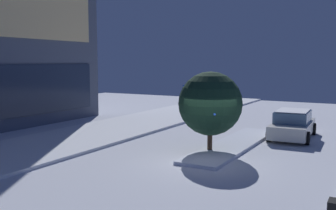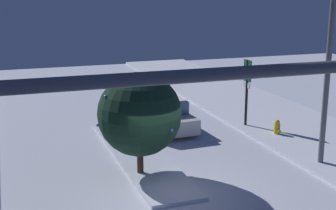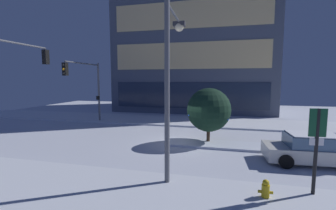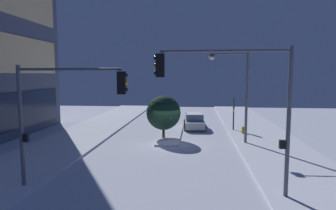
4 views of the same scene
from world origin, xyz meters
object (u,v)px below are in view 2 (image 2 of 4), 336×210
Objects in this scene: street_lamp_arched at (309,39)px; fire_hydrant at (277,129)px; decorated_tree_median at (140,114)px; parking_info_sign at (247,85)px; car_near at (162,113)px.

fire_hydrant is (3.56, -1.22, -4.27)m from street_lamp_arched.
decorated_tree_median is at bearing -13.44° from street_lamp_arched.
decorated_tree_median is at bearing 28.30° from parking_info_sign.
fire_hydrant is at bearing 106.21° from parking_info_sign.
parking_info_sign is 0.87× the size of decorated_tree_median.
fire_hydrant is 2.44m from parking_info_sign.
parking_info_sign is (5.23, -0.59, -2.61)m from street_lamp_arched.
street_lamp_arched reaches higher than parking_info_sign.
fire_hydrant is 0.24× the size of parking_info_sign.
street_lamp_arched is at bearing 78.96° from parking_info_sign.
street_lamp_arched is at bearing 161.03° from fire_hydrant.
street_lamp_arched is 1.94× the size of decorated_tree_median.
parking_info_sign is (1.67, 0.63, 1.66)m from fire_hydrant.
decorated_tree_median is at bearing 151.33° from car_near.
decorated_tree_median is (-2.34, 6.83, 1.84)m from fire_hydrant.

